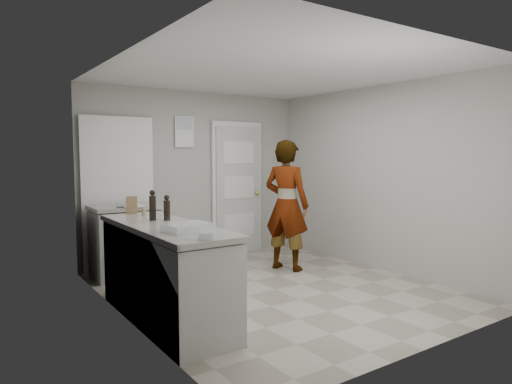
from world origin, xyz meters
TOP-DOWN VIEW (x-y plane):
  - ground at (0.00, 0.00)m, footprint 4.00×4.00m
  - room_shell at (-0.17, 1.95)m, footprint 4.00×4.00m
  - main_counter at (-1.45, -0.20)m, footprint 0.64×1.96m
  - side_counter at (-1.25, 1.55)m, footprint 0.84×0.61m
  - person at (0.69, 0.67)m, footprint 0.65×0.76m
  - cake_mix_box at (-1.45, 0.70)m, footprint 0.13×0.10m
  - spice_jar at (-1.39, 0.51)m, footprint 0.05×0.05m
  - oil_cruet_a at (-1.33, 0.01)m, footprint 0.06×0.06m
  - oil_cruet_b at (-1.45, 0.10)m, footprint 0.07×0.07m
  - baking_dish at (-1.44, -0.67)m, footprint 0.41×0.32m
  - egg_bowl at (-1.47, -1.08)m, footprint 0.14×0.14m
  - papers at (-1.21, 1.39)m, footprint 0.27×0.34m

SIDE VIEW (x-z plane):
  - ground at x=0.00m, z-range 0.00..0.00m
  - main_counter at x=-1.45m, z-range -0.04..0.89m
  - side_counter at x=-1.25m, z-range -0.03..0.89m
  - person at x=0.69m, z-range 0.00..1.77m
  - papers at x=-1.21m, z-range 0.93..0.94m
  - egg_bowl at x=-1.47m, z-range 0.93..0.98m
  - baking_dish at x=-1.44m, z-range 0.92..0.99m
  - spice_jar at x=-1.39m, z-range 0.93..1.00m
  - cake_mix_box at x=-1.45m, z-range 0.93..1.12m
  - room_shell at x=-0.17m, z-range -0.98..3.02m
  - oil_cruet_a at x=-1.33m, z-range 0.92..1.17m
  - oil_cruet_b at x=-1.45m, z-range 0.92..1.22m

